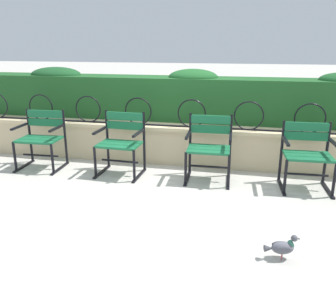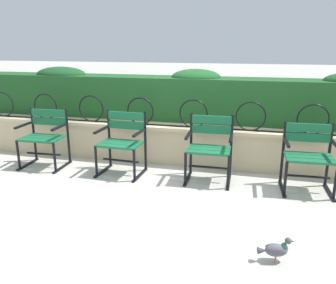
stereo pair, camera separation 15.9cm
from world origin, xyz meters
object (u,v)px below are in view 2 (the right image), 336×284
at_px(park_chair_leftmost, 45,136).
at_px(park_chair_centre_left, 122,141).
at_px(park_chair_centre_right, 210,146).
at_px(pigeon_near_chairs, 276,249).
at_px(park_chair_rightmost, 308,155).

distance_m(park_chair_leftmost, park_chair_centre_left, 1.23).
height_order(park_chair_centre_right, pigeon_near_chairs, park_chair_centre_right).
distance_m(park_chair_centre_right, park_chair_rightmost, 1.22).
relative_size(park_chair_leftmost, park_chair_centre_left, 0.97).
distance_m(park_chair_centre_left, park_chair_centre_right, 1.22).
bearing_deg(park_chair_centre_right, pigeon_near_chairs, -64.84).
height_order(park_chair_leftmost, park_chair_rightmost, park_chair_leftmost).
bearing_deg(park_chair_leftmost, pigeon_near_chairs, -26.95).
relative_size(park_chair_leftmost, park_chair_centre_right, 0.97).
bearing_deg(pigeon_near_chairs, park_chair_leftmost, 153.05).
bearing_deg(park_chair_centre_right, park_chair_leftmost, -179.15).
bearing_deg(park_chair_rightmost, pigeon_near_chairs, -104.64).
bearing_deg(park_chair_rightmost, park_chair_centre_right, 178.53).
xyz_separation_m(park_chair_leftmost, park_chair_centre_right, (2.45, 0.04, 0.00)).
relative_size(park_chair_leftmost, pigeon_near_chairs, 2.91).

